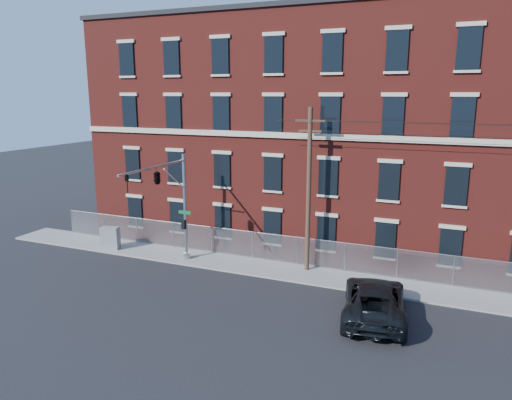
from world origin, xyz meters
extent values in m
plane|color=black|center=(0.00, 0.00, 0.00)|extent=(140.00, 140.00, 0.00)
cube|color=gray|center=(12.00, 5.00, 0.06)|extent=(65.00, 3.00, 0.12)
cube|color=maroon|center=(12.00, 14.00, 8.00)|extent=(55.00, 14.00, 16.00)
cube|color=black|center=(12.00, 14.00, 16.15)|extent=(55.30, 14.30, 0.30)
cube|color=#B9AE9A|center=(12.00, 6.92, 8.30)|extent=(55.00, 0.18, 0.35)
cube|color=black|center=(-11.83, 6.94, 2.20)|extent=(1.20, 0.10, 2.20)
cube|color=black|center=(-11.83, 6.94, 5.80)|extent=(1.20, 0.10, 2.20)
cube|color=black|center=(-11.83, 6.94, 9.60)|extent=(1.20, 0.10, 2.20)
cube|color=black|center=(-11.83, 6.94, 13.20)|extent=(1.20, 0.10, 2.20)
cube|color=black|center=(-8.17, 6.94, 2.20)|extent=(1.20, 0.10, 2.20)
cube|color=black|center=(-8.17, 6.94, 5.80)|extent=(1.20, 0.10, 2.20)
cube|color=black|center=(-8.17, 6.94, 9.60)|extent=(1.20, 0.10, 2.20)
cube|color=black|center=(-8.17, 6.94, 13.20)|extent=(1.20, 0.10, 2.20)
cube|color=black|center=(-4.50, 6.94, 2.20)|extent=(1.20, 0.10, 2.20)
cube|color=black|center=(-4.50, 6.94, 5.80)|extent=(1.20, 0.10, 2.20)
cube|color=black|center=(-4.50, 6.94, 9.60)|extent=(1.20, 0.10, 2.20)
cube|color=black|center=(-4.50, 6.94, 13.20)|extent=(1.20, 0.10, 2.20)
cube|color=black|center=(-0.83, 6.94, 2.20)|extent=(1.20, 0.10, 2.20)
cube|color=black|center=(-0.83, 6.94, 5.80)|extent=(1.20, 0.10, 2.20)
cube|color=black|center=(-0.83, 6.94, 9.60)|extent=(1.20, 0.10, 2.20)
cube|color=black|center=(-0.83, 6.94, 13.20)|extent=(1.20, 0.10, 2.20)
cube|color=black|center=(2.83, 6.94, 2.20)|extent=(1.20, 0.10, 2.20)
cube|color=black|center=(2.83, 6.94, 5.80)|extent=(1.20, 0.10, 2.20)
cube|color=black|center=(2.83, 6.94, 9.60)|extent=(1.20, 0.10, 2.20)
cube|color=black|center=(2.83, 6.94, 13.20)|extent=(1.20, 0.10, 2.20)
cube|color=black|center=(6.50, 6.94, 2.20)|extent=(1.20, 0.10, 2.20)
cube|color=black|center=(6.50, 6.94, 5.80)|extent=(1.20, 0.10, 2.20)
cube|color=black|center=(6.50, 6.94, 9.60)|extent=(1.20, 0.10, 2.20)
cube|color=black|center=(6.50, 6.94, 13.20)|extent=(1.20, 0.10, 2.20)
cube|color=black|center=(10.17, 6.94, 2.20)|extent=(1.20, 0.10, 2.20)
cube|color=black|center=(10.17, 6.94, 5.80)|extent=(1.20, 0.10, 2.20)
cube|color=black|center=(10.17, 6.94, 9.60)|extent=(1.20, 0.10, 2.20)
cube|color=black|center=(10.17, 6.94, 13.20)|extent=(1.20, 0.10, 2.20)
cube|color=#A5A8AD|center=(12.00, 6.30, 1.02)|extent=(59.00, 0.02, 1.80)
cylinder|color=#9EA0A5|center=(12.00, 6.30, 1.92)|extent=(59.00, 0.04, 0.04)
cylinder|color=#9EA0A5|center=(-17.50, 6.30, 1.02)|extent=(0.06, 0.06, 1.85)
cylinder|color=#9EA0A5|center=(-14.39, 6.30, 1.02)|extent=(0.06, 0.06, 1.85)
cylinder|color=#9EA0A5|center=(-11.29, 6.30, 1.02)|extent=(0.06, 0.06, 1.85)
cylinder|color=#9EA0A5|center=(-8.18, 6.30, 1.02)|extent=(0.06, 0.06, 1.85)
cylinder|color=#9EA0A5|center=(-5.08, 6.30, 1.02)|extent=(0.06, 0.06, 1.85)
cylinder|color=#9EA0A5|center=(-1.97, 6.30, 1.02)|extent=(0.06, 0.06, 1.85)
cylinder|color=#9EA0A5|center=(1.13, 6.30, 1.02)|extent=(0.06, 0.06, 1.85)
cylinder|color=#9EA0A5|center=(4.24, 6.30, 1.02)|extent=(0.06, 0.06, 1.85)
cylinder|color=#9EA0A5|center=(7.34, 6.30, 1.02)|extent=(0.06, 0.06, 1.85)
cylinder|color=#9EA0A5|center=(10.45, 6.30, 1.02)|extent=(0.06, 0.06, 1.85)
cylinder|color=#9EA0A5|center=(-6.00, 4.50, 3.62)|extent=(0.22, 0.22, 7.00)
cylinder|color=#9EA0A5|center=(-6.00, 4.50, 0.32)|extent=(0.50, 0.50, 0.40)
cylinder|color=#9EA0A5|center=(-6.00, 1.25, 6.72)|extent=(0.14, 6.50, 0.14)
cylinder|color=#9EA0A5|center=(-6.00, 3.30, 5.72)|extent=(0.08, 2.18, 1.56)
cube|color=#0C592D|center=(-5.95, 4.35, 3.32)|extent=(0.90, 0.03, 0.22)
cube|color=black|center=(-6.00, 4.25, 2.52)|extent=(0.25, 0.25, 0.60)
imported|color=black|center=(-6.00, -1.30, 6.17)|extent=(0.16, 0.20, 1.00)
imported|color=black|center=(-6.00, 1.50, 6.17)|extent=(0.53, 2.48, 1.00)
cylinder|color=#4D3526|center=(2.00, 5.60, 5.12)|extent=(0.28, 0.28, 10.00)
cube|color=#4D3526|center=(2.00, 5.60, 9.32)|extent=(1.80, 0.12, 0.12)
cube|color=#4D3526|center=(2.00, 5.60, 8.72)|extent=(1.40, 0.12, 0.12)
imported|color=black|center=(6.87, 0.88, 0.88)|extent=(3.86, 6.73, 1.77)
cube|color=gray|center=(-12.03, 4.20, 0.91)|extent=(1.37, 0.91, 1.57)
camera|label=1|loc=(9.96, -21.67, 10.87)|focal=33.56mm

